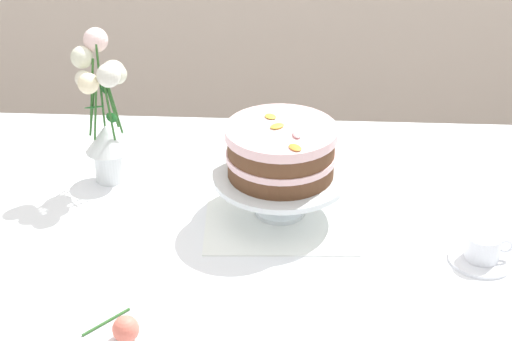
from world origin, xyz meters
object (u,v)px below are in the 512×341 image
cake_stand (280,180)px  fallen_rose (125,329)px  layer_cake (281,151)px  flower_vase (104,111)px  dining_table (240,263)px  teacup (483,251)px

cake_stand → fallen_rose: bearing=-121.5°
layer_cake → flower_vase: size_ratio=0.65×
dining_table → cake_stand: 0.20m
teacup → dining_table: bearing=169.7°
layer_cake → teacup: (0.40, -0.15, -0.13)m
cake_stand → teacup: bearing=-20.6°
cake_stand → dining_table: bearing=-143.2°
layer_cake → fallen_rose: layer_cake is taller
dining_table → fallen_rose: bearing=-115.8°
layer_cake → flower_vase: bearing=162.5°
layer_cake → fallen_rose: bearing=-121.5°
dining_table → layer_cake: layer_cake is taller
teacup → fallen_rose: (-0.66, -0.26, -0.00)m
teacup → fallen_rose: teacup is taller
layer_cake → fallen_rose: size_ratio=2.24×
cake_stand → layer_cake: (0.00, -0.00, 0.07)m
dining_table → cake_stand: size_ratio=4.83×
layer_cake → cake_stand: bearing=108.2°
dining_table → teacup: teacup is taller
layer_cake → flower_vase: flower_vase is taller
dining_table → flower_vase: (-0.31, 0.19, 0.27)m
fallen_rose → flower_vase: bearing=104.9°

